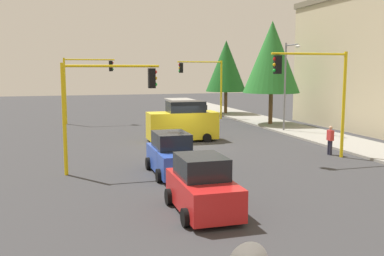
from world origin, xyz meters
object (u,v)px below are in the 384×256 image
car_blue (172,155)px  traffic_signal_far_left (204,78)px  traffic_signal_near_right (105,95)px  delivery_van_yellow (183,123)px  tree_roadside_far (226,66)px  traffic_signal_far_right (85,78)px  pedestrian_crossing (330,139)px  street_lamp_curbside (288,77)px  traffic_signal_near_left (317,84)px  car_green (195,117)px  tree_roadside_mid (272,57)px  car_red (202,187)px

car_blue → traffic_signal_far_left: bearing=158.4°
traffic_signal_near_right → delivery_van_yellow: traffic_signal_near_right is taller
tree_roadside_far → delivery_van_yellow: size_ratio=1.69×
traffic_signal_far_right → car_blue: bearing=8.3°
pedestrian_crossing → car_blue: bearing=-78.8°
street_lamp_curbside → car_blue: bearing=-47.7°
street_lamp_curbside → pedestrian_crossing: street_lamp_curbside is taller
traffic_signal_far_left → delivery_van_yellow: 13.46m
traffic_signal_near_left → car_green: bearing=-170.3°
traffic_signal_far_left → delivery_van_yellow: size_ratio=1.22×
traffic_signal_near_left → tree_roadside_mid: bearing=163.1°
traffic_signal_far_left → tree_roadside_mid: size_ratio=0.64×
street_lamp_curbside → tree_roadside_far: 14.43m
traffic_signal_near_left → traffic_signal_far_right: size_ratio=0.99×
traffic_signal_far_left → tree_roadside_far: tree_roadside_far is taller
car_blue → tree_roadside_far: bearing=154.2°
traffic_signal_near_right → delivery_van_yellow: bearing=143.4°
street_lamp_curbside → tree_roadside_mid: (-4.39, 0.80, 1.67)m
tree_roadside_far → delivery_van_yellow: tree_roadside_far is taller
traffic_signal_far_right → tree_roadside_far: (-4.00, 15.24, 1.11)m
traffic_signal_far_left → tree_roadside_far: bearing=136.6°
car_green → tree_roadside_far: bearing=145.7°
traffic_signal_near_right → car_blue: (1.19, 2.97, -2.83)m
car_red → traffic_signal_far_left: bearing=162.1°
tree_roadside_far → traffic_signal_near_left: bearing=-8.9°
traffic_signal_far_left → pedestrian_crossing: (19.22, 1.54, -3.21)m
traffic_signal_near_left → traffic_signal_far_left: size_ratio=1.01×
car_red → pedestrian_crossing: size_ratio=2.21×
traffic_signal_near_left → traffic_signal_far_right: (-20.00, -11.48, 0.05)m
traffic_signal_near_left → traffic_signal_near_right: 11.37m
tree_roadside_far → car_green: (9.23, -6.29, -4.43)m
traffic_signal_far_right → tree_roadside_mid: tree_roadside_mid is taller
street_lamp_curbside → delivery_van_yellow: (1.61, -8.88, -3.07)m
street_lamp_curbside → tree_roadside_far: bearing=178.8°
tree_roadside_mid → car_blue: 20.42m
traffic_signal_far_right → traffic_signal_far_left: bearing=90.0°
car_blue → car_red: bearing=-2.9°
tree_roadside_mid → pedestrian_crossing: 14.43m
tree_roadside_mid → street_lamp_curbside: bearing=-10.3°
tree_roadside_mid → car_blue: size_ratio=2.21×
traffic_signal_near_left → pedestrian_crossing: (-0.78, 1.53, -3.26)m
traffic_signal_near_right → tree_roadside_far: size_ratio=0.65×
traffic_signal_far_right → tree_roadside_mid: (6.00, 15.74, 1.80)m
traffic_signal_near_left → tree_roadside_far: bearing=171.1°
car_green → car_blue: same height
car_green → traffic_signal_far_right: bearing=-120.3°
tree_roadside_far → car_green: size_ratio=2.25×
traffic_signal_near_right → tree_roadside_far: bearing=147.8°
traffic_signal_far_right → delivery_van_yellow: (12.00, 6.07, -2.94)m
traffic_signal_far_right → traffic_signal_near_right: bearing=0.3°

